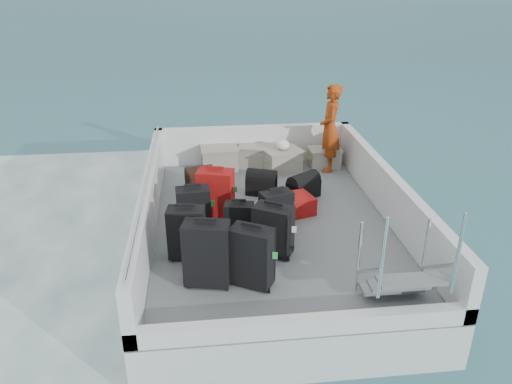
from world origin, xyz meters
TOP-DOWN VIEW (x-y plane):
  - ground at (0.00, 0.00)m, footprint 160.00×160.00m
  - ferry_hull at (0.00, 0.00)m, footprint 3.60×5.00m
  - deck at (0.00, 0.00)m, footprint 3.30×4.70m
  - deck_fittings at (0.35, -0.32)m, footprint 3.60×5.00m
  - suitcase_0 at (-0.96, -1.45)m, footprint 0.57×0.40m
  - suitcase_1 at (-1.19, -0.84)m, footprint 0.49×0.32m
  - suitcase_2 at (-1.11, -0.16)m, footprint 0.48×0.31m
  - suitcase_3 at (-0.45, -1.52)m, footprint 0.56×0.48m
  - suitcase_4 at (-0.51, -0.52)m, footprint 0.42×0.29m
  - suitcase_5 at (-0.79, 0.31)m, footprint 0.58×0.44m
  - suitcase_6 at (-0.11, -0.87)m, footprint 0.56×0.50m
  - suitcase_7 at (0.02, -0.31)m, footprint 0.49×0.37m
  - suitcase_8 at (0.31, 0.21)m, footprint 0.78×0.63m
  - duffel_0 at (-1.02, 1.24)m, footprint 0.50×0.38m
  - duffel_1 at (-0.02, 0.99)m, footprint 0.55×0.44m
  - duffel_2 at (0.62, 0.76)m, footprint 0.59×0.54m
  - crate_0 at (-0.65, 2.13)m, footprint 0.65×0.46m
  - crate_1 at (0.04, 2.20)m, footprint 0.71×0.57m
  - crate_2 at (0.47, 1.93)m, footprint 0.71×0.59m
  - crate_3 at (1.27, 2.02)m, footprint 0.56×0.39m
  - yellow_bag at (1.12, 2.20)m, footprint 0.28×0.26m
  - white_bag at (0.47, 1.93)m, footprint 0.24×0.24m
  - passenger at (1.30, 1.88)m, footprint 0.46×0.63m

SIDE VIEW (x-z plane):
  - ground at x=0.00m, z-range 0.00..0.00m
  - ferry_hull at x=0.00m, z-range 0.00..0.60m
  - deck at x=0.00m, z-range 0.60..0.62m
  - yellow_bag at x=1.12m, z-range 0.62..0.84m
  - suitcase_8 at x=0.31m, z-range 0.62..0.89m
  - duffel_0 at x=-1.02m, z-range 0.62..0.94m
  - duffel_1 at x=-0.02m, z-range 0.62..0.94m
  - duffel_2 at x=0.62m, z-range 0.62..0.94m
  - crate_3 at x=1.27m, z-range 0.62..0.95m
  - crate_2 at x=0.47m, z-range 0.62..0.99m
  - crate_1 at x=0.04m, z-range 0.62..0.99m
  - crate_0 at x=-0.65m, z-range 0.62..1.00m
  - suitcase_4 at x=-0.51m, z-range 0.62..1.18m
  - suitcase_7 at x=0.02m, z-range 0.62..1.23m
  - suitcase_2 at x=-1.11m, z-range 0.62..1.27m
  - suitcase_6 at x=-0.11m, z-range 0.62..1.29m
  - suitcase_1 at x=-1.19m, z-range 0.62..1.31m
  - suitcase_5 at x=-0.79m, z-range 0.62..1.33m
  - suitcase_3 at x=-0.45m, z-range 0.62..1.35m
  - deck_fittings at x=0.35m, z-range 0.54..1.44m
  - suitcase_0 at x=-0.96m, z-range 0.62..1.42m
  - white_bag at x=0.47m, z-range 0.99..1.17m
  - passenger at x=1.30m, z-range 0.62..2.18m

